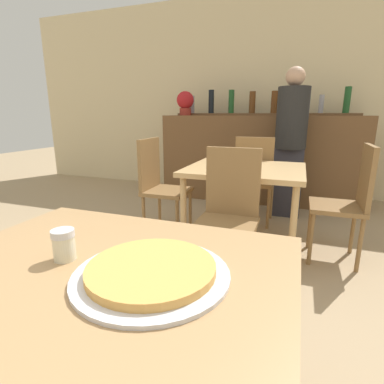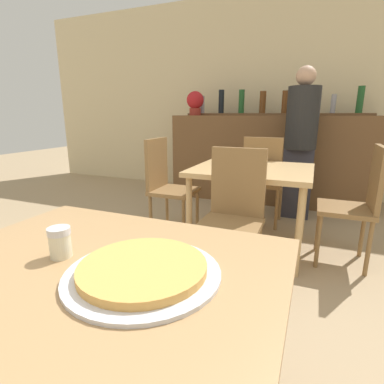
# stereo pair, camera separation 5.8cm
# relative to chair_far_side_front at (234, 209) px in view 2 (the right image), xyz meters

# --- Properties ---
(wall_back) EXTENTS (8.00, 0.05, 2.80)m
(wall_back) POSITION_rel_chair_far_side_front_xyz_m (-0.09, 2.72, 0.86)
(wall_back) COLOR beige
(wall_back) RESTS_ON ground_plane
(dining_table_near) EXTENTS (1.09, 0.85, 0.73)m
(dining_table_near) POSITION_rel_chair_far_side_front_xyz_m (-0.09, -1.26, 0.11)
(dining_table_near) COLOR #A87F51
(dining_table_near) RESTS_ON ground_plane
(dining_table_far) EXTENTS (0.97, 0.87, 0.72)m
(dining_table_far) POSITION_rel_chair_far_side_front_xyz_m (0.00, 0.60, 0.11)
(dining_table_far) COLOR tan
(dining_table_far) RESTS_ON ground_plane
(bar_counter) EXTENTS (2.60, 0.56, 1.14)m
(bar_counter) POSITION_rel_chair_far_side_front_xyz_m (-0.09, 2.21, 0.03)
(bar_counter) COLOR brown
(bar_counter) RESTS_ON ground_plane
(bar_back_shelf) EXTENTS (2.39, 0.24, 0.35)m
(bar_back_shelf) POSITION_rel_chair_far_side_front_xyz_m (-0.11, 2.35, 0.69)
(bar_back_shelf) COLOR brown
(bar_back_shelf) RESTS_ON bar_counter
(chair_far_side_front) EXTENTS (0.40, 0.40, 0.94)m
(chair_far_side_front) POSITION_rel_chair_far_side_front_xyz_m (0.00, 0.00, 0.00)
(chair_far_side_front) COLOR olive
(chair_far_side_front) RESTS_ON ground_plane
(chair_far_side_back) EXTENTS (0.40, 0.40, 0.94)m
(chair_far_side_back) POSITION_rel_chair_far_side_front_xyz_m (-0.00, 1.20, 0.00)
(chair_far_side_back) COLOR olive
(chair_far_side_back) RESTS_ON ground_plane
(chair_far_side_left) EXTENTS (0.40, 0.40, 0.94)m
(chair_far_side_left) POSITION_rel_chair_far_side_front_xyz_m (-0.82, 0.60, 0.00)
(chair_far_side_left) COLOR olive
(chair_far_side_left) RESTS_ON ground_plane
(chair_far_side_right) EXTENTS (0.40, 0.40, 0.94)m
(chair_far_side_right) POSITION_rel_chair_far_side_front_xyz_m (0.82, 0.60, 0.00)
(chair_far_side_right) COLOR olive
(chair_far_side_right) RESTS_ON ground_plane
(pizza_tray) EXTENTS (0.43, 0.43, 0.04)m
(pizza_tray) POSITION_rel_chair_far_side_front_xyz_m (0.06, -1.26, 0.21)
(pizza_tray) COLOR silver
(pizza_tray) RESTS_ON dining_table_near
(cheese_shaker) EXTENTS (0.07, 0.07, 0.10)m
(cheese_shaker) POSITION_rel_chair_far_side_front_xyz_m (-0.23, -1.26, 0.24)
(cheese_shaker) COLOR beige
(cheese_shaker) RESTS_ON dining_table_near
(person_standing) EXTENTS (0.34, 0.34, 1.65)m
(person_standing) POSITION_rel_chair_far_side_front_xyz_m (0.32, 1.63, 0.36)
(person_standing) COLOR #2D2D38
(person_standing) RESTS_ON ground_plane
(potted_plant) EXTENTS (0.24, 0.24, 0.33)m
(potted_plant) POSITION_rel_chair_far_side_front_xyz_m (-1.14, 2.16, 0.79)
(potted_plant) COLOR maroon
(potted_plant) RESTS_ON bar_counter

